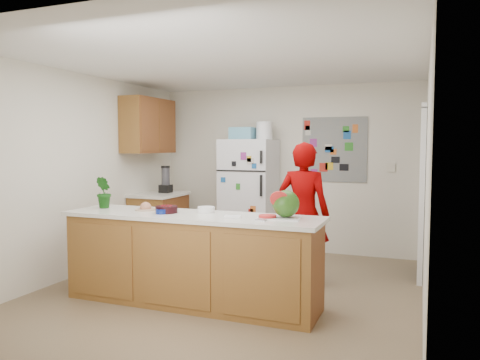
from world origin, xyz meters
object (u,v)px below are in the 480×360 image
at_px(refrigerator, 249,196).
at_px(watermelon, 286,204).
at_px(cherry_bowl, 166,209).
at_px(person, 304,214).

bearing_deg(refrigerator, watermelon, -62.16).
bearing_deg(cherry_bowl, refrigerator, 89.42).
height_order(refrigerator, person, refrigerator).
height_order(watermelon, cherry_bowl, watermelon).
relative_size(refrigerator, cherry_bowl, 7.54).
distance_m(refrigerator, watermelon, 2.62).
bearing_deg(cherry_bowl, watermelon, 3.92).
bearing_deg(person, refrigerator, -46.00).
bearing_deg(watermelon, person, 93.75).
relative_size(refrigerator, watermelon, 6.62).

